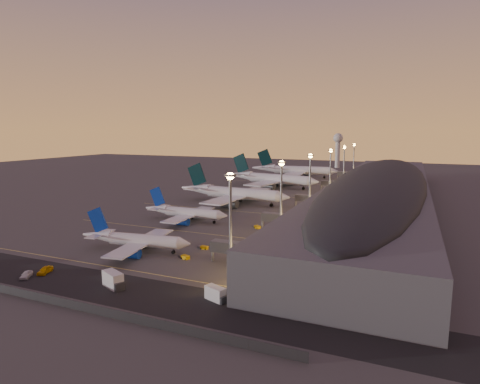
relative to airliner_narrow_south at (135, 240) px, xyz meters
name	(u,v)px	position (x,y,z in m)	size (l,w,h in m)	color
ground	(187,228)	(-0.47, 30.65, -3.28)	(700.00, 700.00, 0.00)	#3E3C39
airliner_narrow_south	(135,240)	(0.00, 0.00, 0.00)	(35.48, 31.97, 12.67)	silver
airliner_narrow_north	(185,212)	(-6.88, 40.23, 0.11)	(36.53, 32.54, 13.09)	silver
airliner_wide_near	(233,193)	(-5.63, 83.21, 1.65)	(59.81, 54.63, 19.13)	silver
airliner_wide_mid	(271,179)	(-6.54, 143.64, 2.03)	(64.27, 59.28, 20.62)	silver
airliner_wide_far	(294,170)	(-7.35, 200.17, 2.18)	(66.20, 60.37, 21.18)	silver
terminal_building	(380,188)	(61.37, 103.12, 5.51)	(56.35, 255.00, 17.46)	#4E4E53
light_masts	(322,168)	(35.53, 95.65, 14.28)	(2.20, 217.20, 25.90)	gray
radar_tower	(338,145)	(9.53, 290.65, 18.60)	(9.00, 9.00, 32.50)	silver
service_lane	(68,279)	(-0.47, -25.35, -3.27)	(260.00, 16.00, 0.01)	black
lane_markings	(232,208)	(-0.47, 70.65, -3.27)	(90.00, 180.36, 0.00)	#D8C659
fence	(23,294)	(-0.47, -37.35, -2.28)	(124.00, 0.12, 2.00)	#2D2D30
baggage_tug_a	(184,257)	(17.34, -0.76, -2.80)	(3.75, 2.44, 1.04)	#E1A703
baggage_tug_b	(203,247)	(17.80, 9.48, -2.82)	(3.47, 1.76, 0.99)	#E1A703
baggage_tug_c	(257,227)	(23.48, 39.98, -2.79)	(3.73, 3.17, 1.07)	#E1A703
catering_truck_a	(114,280)	(13.38, -25.10, -1.58)	(6.90, 4.82, 3.63)	silver
catering_truck_b	(216,294)	(38.04, -22.12, -1.91)	(5.55, 3.67, 2.91)	silver
service_van_b	(45,270)	(-8.81, -24.56, -2.43)	(2.00, 4.96, 1.69)	#E1A703
service_van_c	(26,275)	(-10.48, -28.62, -2.49)	(1.85, 4.60, 1.57)	silver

